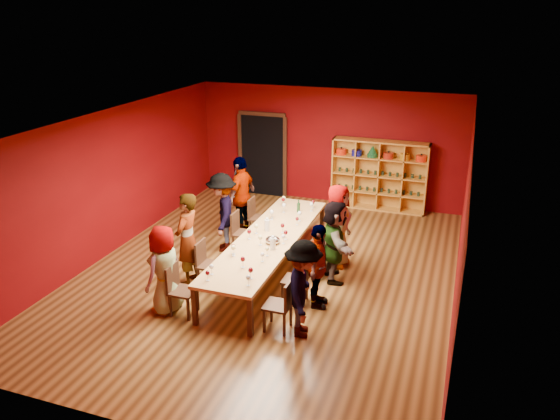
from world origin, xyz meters
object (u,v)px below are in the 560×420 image
object	(u,v)px
chair_person_left_0	(179,287)
chair_person_left_1	(206,262)
person_left_0	(164,270)
person_right_3	(337,226)
shelving_unit	(379,172)
chair_person_right_2	(316,253)
person_left_4	(241,196)
chair_person_right_3	(324,240)
tasting_table	(269,240)
person_left_3	(222,212)
wine_bottle	(299,207)
person_right_1	(318,266)
chair_person_left_4	(256,215)
chair_person_left_3	(240,230)
person_right_0	(303,289)
person_left_1	(187,239)
spittoon_bowl	(273,240)
person_right_2	(334,241)
chair_person_right_1	(299,277)
chair_person_right_0	(282,303)

from	to	relation	value
chair_person_left_0	chair_person_left_1	distance (m)	1.03
person_left_0	person_right_3	xyz separation A→B (m)	(2.33, 2.71, 0.07)
shelving_unit	chair_person_right_2	world-z (taller)	shelving_unit
person_left_4	chair_person_right_3	xyz separation A→B (m)	(2.17, -0.85, -0.42)
tasting_table	person_right_3	distance (m)	1.42
person_left_3	wine_bottle	bearing A→B (deg)	95.28
person_left_3	person_right_1	xyz separation A→B (m)	(2.54, -1.62, -0.08)
chair_person_left_4	person_right_1	world-z (taller)	person_right_1
person_left_4	chair_person_left_3	bearing A→B (deg)	26.72
chair_person_left_0	person_right_0	world-z (taller)	person_right_0
shelving_unit	person_left_4	xyz separation A→B (m)	(-2.66, -2.68, -0.07)
person_left_1	spittoon_bowl	distance (m)	1.59
person_left_0	person_right_0	xyz separation A→B (m)	(2.42, 0.09, 0.03)
chair_person_right_2	person_right_2	bearing A→B (deg)	-0.00
chair_person_right_2	person_left_4	bearing A→B (deg)	145.42
tasting_table	chair_person_left_0	distance (m)	2.13
shelving_unit	person_right_3	bearing A→B (deg)	-93.71
chair_person_right_3	person_right_3	distance (m)	0.44
person_left_1	chair_person_right_1	xyz separation A→B (m)	(2.19, -0.03, -0.40)
chair_person_right_2	person_right_2	world-z (taller)	person_right_2
person_left_4	chair_person_left_4	bearing A→B (deg)	96.05
person_left_4	chair_person_right_1	size ratio (longest dim) A/B	2.05
person_left_1	person_left_4	distance (m)	2.52
tasting_table	shelving_unit	distance (m)	4.55
person_right_1	chair_person_right_2	xyz separation A→B (m)	(-0.32, 1.06, -0.27)
person_left_1	person_right_0	bearing A→B (deg)	67.93
chair_person_right_0	chair_person_right_2	bearing A→B (deg)	90.00
person_left_4	chair_person_right_0	world-z (taller)	person_left_4
tasting_table	person_right_0	distance (m)	2.22
chair_person_left_0	person_right_3	world-z (taller)	person_right_3
chair_person_right_1	chair_person_right_2	xyz separation A→B (m)	(0.00, 1.06, 0.00)
chair_person_left_4	person_right_0	size ratio (longest dim) A/B	0.55
tasting_table	chair_person_left_0	xyz separation A→B (m)	(-0.91, -1.92, -0.20)
person_left_4	person_right_2	xyz separation A→B (m)	(2.53, -1.50, -0.11)
chair_person_right_3	person_left_0	bearing A→B (deg)	-127.45
chair_person_left_1	chair_person_right_1	distance (m)	1.82
chair_person_left_0	person_left_1	size ratio (longest dim) A/B	0.50
spittoon_bowl	wine_bottle	size ratio (longest dim) A/B	0.97
chair_person_left_0	person_right_2	xyz separation A→B (m)	(2.18, 2.06, 0.31)
chair_person_right_1	person_right_1	bearing A→B (deg)	0.00
tasting_table	person_left_0	size ratio (longest dim) A/B	2.88
shelving_unit	spittoon_bowl	world-z (taller)	shelving_unit
chair_person_left_3	chair_person_right_2	world-z (taller)	same
chair_person_left_3	chair_person_right_0	bearing A→B (deg)	-54.31
chair_person_right_3	person_right_0	bearing A→B (deg)	-82.56
chair_person_left_0	chair_person_left_4	xyz separation A→B (m)	(0.00, 3.56, 0.00)
chair_person_left_3	person_right_3	distance (m)	2.11
person_left_4	chair_person_right_3	size ratio (longest dim) A/B	2.05
chair_person_right_0	chair_person_left_4	bearing A→B (deg)	117.71
person_left_3	chair_person_right_2	size ratio (longest dim) A/B	1.91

